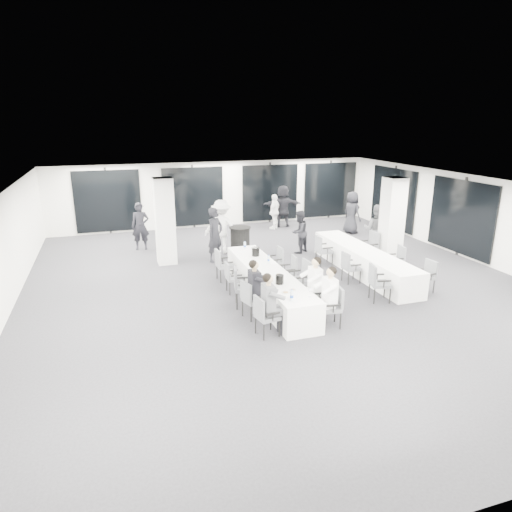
{
  "coord_description": "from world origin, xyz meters",
  "views": [
    {
      "loc": [
        -4.44,
        -11.37,
        4.59
      ],
      "look_at": [
        -0.82,
        -0.2,
        1.03
      ],
      "focal_mm": 32.0,
      "sensor_mm": 36.0,
      "label": 1
    }
  ],
  "objects": [
    {
      "name": "chair_side_right_near",
      "position": [
        3.63,
        -1.63,
        0.51
      ],
      "size": [
        0.5,
        0.54,
        0.89
      ],
      "rotation": [
        0.0,
        0.0,
        1.7
      ],
      "color": "#52555A",
      "rests_on": "floor"
    },
    {
      "name": "plate_a",
      "position": [
        -0.79,
        -2.32,
        0.76
      ],
      "size": [
        0.2,
        0.2,
        0.03
      ],
      "color": "white",
      "rests_on": "banquet_table_main"
    },
    {
      "name": "chair_side_right_far",
      "position": [
        3.64,
        1.27,
        0.57
      ],
      "size": [
        0.56,
        0.61,
        1.0
      ],
      "rotation": [
        0.0,
        0.0,
        1.69
      ],
      "color": "#52555A",
      "rests_on": "floor"
    },
    {
      "name": "wine_glass",
      "position": [
        -0.37,
        -2.71,
        0.91
      ],
      "size": [
        0.08,
        0.08,
        0.21
      ],
      "color": "silver",
      "rests_on": "banquet_table_main"
    },
    {
      "name": "water_bottle_c",
      "position": [
        -0.62,
        1.5,
        0.86
      ],
      "size": [
        0.07,
        0.07,
        0.22
      ],
      "primitive_type": "cylinder",
      "color": "silver",
      "rests_on": "banquet_table_main"
    },
    {
      "name": "seated_guest_b",
      "position": [
        -1.31,
        -1.78,
        0.81
      ],
      "size": [
        0.5,
        0.38,
        1.44
      ],
      "rotation": [
        0.0,
        0.0,
        -1.57
      ],
      "color": "black",
      "rests_on": "floor"
    },
    {
      "name": "chair_main_left_mid",
      "position": [
        -1.47,
        -1.04,
        0.58
      ],
      "size": [
        0.62,
        0.65,
        1.02
      ],
      "rotation": [
        0.0,
        0.0,
        -1.8
      ],
      "color": "#52555A",
      "rests_on": "floor"
    },
    {
      "name": "chair_main_left_far",
      "position": [
        -1.47,
        0.97,
        0.53
      ],
      "size": [
        0.49,
        0.54,
        0.93
      ],
      "rotation": [
        0.0,
        0.0,
        -1.53
      ],
      "color": "#52555A",
      "rests_on": "floor"
    },
    {
      "name": "water_bottle_b",
      "position": [
        -0.41,
        -0.06,
        0.85
      ],
      "size": [
        0.07,
        0.07,
        0.21
      ],
      "primitive_type": "cylinder",
      "color": "silver",
      "rests_on": "banquet_table_main"
    },
    {
      "name": "standing_guest_f",
      "position": [
        2.72,
        6.92,
        1.04
      ],
      "size": [
        1.98,
        0.98,
        2.07
      ],
      "primitive_type": "imported",
      "rotation": [
        0.0,
        0.0,
        3.01
      ],
      "color": "black",
      "rests_on": "floor"
    },
    {
      "name": "seated_guest_a",
      "position": [
        -1.31,
        -2.77,
        0.81
      ],
      "size": [
        0.5,
        0.38,
        1.44
      ],
      "rotation": [
        0.0,
        0.0,
        -1.57
      ],
      "color": "#55575C",
      "rests_on": "floor"
    },
    {
      "name": "seated_guest_c",
      "position": [
        0.03,
        -2.78,
        0.81
      ],
      "size": [
        0.5,
        0.38,
        1.44
      ],
      "rotation": [
        0.0,
        0.0,
        1.57
      ],
      "color": "white",
      "rests_on": "floor"
    },
    {
      "name": "chair_side_left_far",
      "position": [
        1.97,
        1.44,
        0.55
      ],
      "size": [
        0.51,
        0.56,
        0.96
      ],
      "rotation": [
        0.0,
        0.0,
        -1.62
      ],
      "color": "#52555A",
      "rests_on": "floor"
    },
    {
      "name": "chair_main_left_near",
      "position": [
        -1.47,
        -2.78,
        0.52
      ],
      "size": [
        0.53,
        0.57,
        0.92
      ],
      "rotation": [
        0.0,
        0.0,
        -1.4
      ],
      "color": "#52555A",
      "rests_on": "floor"
    },
    {
      "name": "standing_guest_d",
      "position": [
        2.26,
        6.65,
        0.85
      ],
      "size": [
        1.11,
        1.1,
        1.7
      ],
      "primitive_type": "imported",
      "rotation": [
        0.0,
        0.0,
        3.91
      ],
      "color": "white",
      "rests_on": "floor"
    },
    {
      "name": "chair_main_right_mid",
      "position": [
        0.2,
        -0.96,
        0.58
      ],
      "size": [
        0.53,
        0.59,
        1.02
      ],
      "rotation": [
        0.0,
        0.0,
        1.61
      ],
      "color": "#52555A",
      "rests_on": "floor"
    },
    {
      "name": "chair_main_left_fourth",
      "position": [
        -1.46,
        -0.06,
        0.49
      ],
      "size": [
        0.43,
        0.49,
        0.86
      ],
      "rotation": [
        0.0,
        0.0,
        -1.57
      ],
      "color": "#52555A",
      "rests_on": "floor"
    },
    {
      "name": "standing_guest_b",
      "position": [
        1.81,
        2.97,
        0.85
      ],
      "size": [
        0.96,
        0.88,
        1.71
      ],
      "primitive_type": "imported",
      "rotation": [
        0.0,
        0.0,
        3.74
      ],
      "color": "black",
      "rests_on": "floor"
    },
    {
      "name": "standing_guest_h",
      "position": [
        4.28,
        2.0,
        0.99
      ],
      "size": [
        1.1,
        1.08,
        1.98
      ],
      "primitive_type": "imported",
      "rotation": [
        0.0,
        0.0,
        2.38
      ],
      "color": "#55575C",
      "rests_on": "floor"
    },
    {
      "name": "seated_guest_d",
      "position": [
        0.03,
        -2.01,
        0.81
      ],
      "size": [
        0.5,
        0.38,
        1.44
      ],
      "rotation": [
        0.0,
        0.0,
        1.57
      ],
      "color": "white",
      "rests_on": "floor"
    },
    {
      "name": "banquet_table_side",
      "position": [
        2.8,
        0.29,
        0.38
      ],
      "size": [
        0.9,
        5.0,
        0.75
      ],
      "primitive_type": "cube",
      "color": "white",
      "rests_on": "floor"
    },
    {
      "name": "plate_c",
      "position": [
        -0.49,
        -1.09,
        0.76
      ],
      "size": [
        0.2,
        0.2,
        0.03
      ],
      "color": "white",
      "rests_on": "banquet_table_main"
    },
    {
      "name": "chair_main_right_second",
      "position": [
        0.19,
        -2.01,
        0.53
      ],
      "size": [
        0.49,
        0.55,
        0.93
      ],
      "rotation": [
        0.0,
        0.0,
        1.52
      ],
      "color": "#52555A",
      "rests_on": "floor"
    },
    {
      "name": "ice_bucket_far",
      "position": [
        -0.54,
        0.69,
        0.88
      ],
      "size": [
        0.22,
        0.22,
        0.25
      ],
      "primitive_type": "cylinder",
      "color": "black",
      "rests_on": "banquet_table_main"
    },
    {
      "name": "standing_guest_e",
      "position": [
        5.01,
        4.96,
        0.98
      ],
      "size": [
        0.81,
        1.06,
        1.96
      ],
      "primitive_type": "imported",
      "rotation": [
        0.0,
        0.0,
        1.85
      ],
      "color": "black",
      "rests_on": "floor"
    },
    {
      "name": "chair_main_left_second",
      "position": [
        -1.47,
        -1.8,
        0.53
      ],
      "size": [
        0.57,
        0.59,
        0.92
      ],
      "rotation": [
        0.0,
        0.0,
        -1.32
      ],
      "color": "#52555A",
      "rests_on": "floor"
    },
    {
      "name": "room",
      "position": [
        0.89,
        1.11,
        1.39
      ],
      "size": [
        14.04,
        16.04,
        2.84
      ],
      "color": "#26252B",
      "rests_on": "ground"
    },
    {
      "name": "plate_b",
      "position": [
        -0.58,
        -2.21,
        0.76
      ],
      "size": [
        0.18,
        0.18,
        0.03
      ],
      "color": "white",
      "rests_on": "banquet_table_main"
    },
    {
      "name": "column_right",
      "position": [
        4.2,
        1.0,
        1.4
      ],
      "size": [
        0.6,
        0.6,
        2.8
      ],
      "primitive_type": "cube",
      "color": "silver",
      "rests_on": "floor"
    },
    {
      "name": "ice_bucket_near",
      "position": [
        -0.7,
        -1.71,
        0.86
      ],
      "size": [
        0.2,
        0.2,
        0.22
      ],
      "primitive_type": "cylinder",
      "color": "black",
      "rests_on": "banquet_table_main"
    },
    {
      "name": "banquet_table_main",
      "position": [
        -0.64,
        -0.68,
        0.38
      ],
      "size": [
        0.9,
        5.0,
        0.75
      ],
      "primitive_type": "cube",
      "color": "white",
      "rests_on": "floor"
    },
    {
      "name": "standing_guest_c",
      "position": [
        -0.78,
        3.8,
        1.07
      ],
      "size": [
        1.55,
        1.17,
        2.14
      ],
      "primitive_type": "imported",
      "rotation": [
        0.0,
        0.0,
        2.76
      ],
      "color": "white",
      "rests_on": "floor"
    },
    {
      "name": "column_left",
      "position": [
        -2.8,
        3.2,
        1.4
      ],
      "size": [
        0.6,
        0.6,
        2.8
      ],
      "primitive_type": "cube",
      "color": "silver",
      "rests_on": "floor"
    },
    {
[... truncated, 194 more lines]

